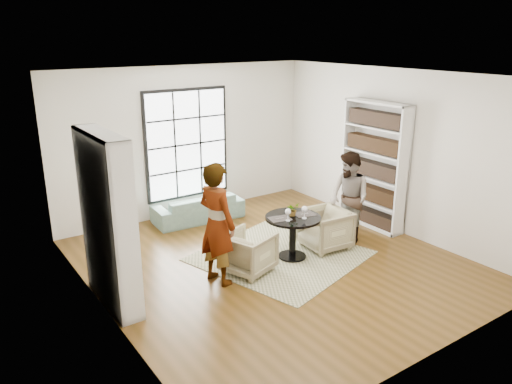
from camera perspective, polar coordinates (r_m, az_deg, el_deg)
ground at (r=8.25m, az=2.10°, el=-8.09°), size 6.00×6.00×0.00m
room_shell at (r=8.20m, az=-0.07°, el=1.20°), size 6.00×6.01×6.00m
rug at (r=8.48m, az=2.80°, el=-7.29°), size 2.95×2.95×0.01m
pedestal_table at (r=8.24m, az=4.22°, el=-4.13°), size 0.91×0.91×0.73m
sofa at (r=10.03m, az=-6.63°, el=-1.77°), size 1.82×0.81×0.52m
armchair_left at (r=7.83m, az=-0.89°, el=-6.91°), size 0.91×0.90×0.65m
armchair_right at (r=8.73m, az=7.86°, el=-4.22°), size 0.83×0.81×0.70m
person_left at (r=7.33m, az=-4.49°, el=-3.65°), size 0.58×0.76×1.85m
person_right at (r=8.94m, az=10.59°, el=-0.67°), size 0.69×0.84×1.63m
placemat_left at (r=8.05m, az=2.73°, el=-3.07°), size 0.39×0.33×0.01m
placemat_right at (r=8.28m, az=5.56°, el=-2.53°), size 0.39×0.33×0.01m
cutlery_left at (r=8.05m, az=2.73°, el=-3.02°), size 0.19×0.25×0.01m
cutlery_right at (r=8.28m, az=5.56°, el=-2.49°), size 0.19×0.25×0.01m
wine_glass_left at (r=7.93m, az=3.68°, el=-2.30°), size 0.09×0.09×0.21m
wine_glass_right at (r=8.05m, az=5.57°, el=-2.01°), size 0.10×0.10×0.21m
flower_centerpiece at (r=8.17m, az=4.23°, el=-1.98°), size 0.21×0.19×0.22m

